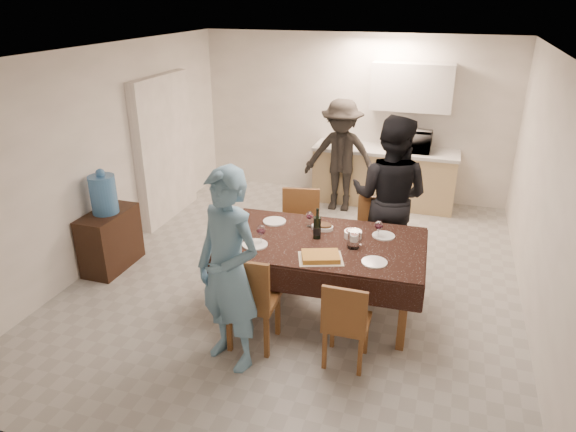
% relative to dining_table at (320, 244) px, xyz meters
% --- Properties ---
extents(floor, '(5.00, 6.00, 0.02)m').
position_rel_dining_table_xyz_m(floor, '(-0.39, 0.60, -0.78)').
color(floor, '#A4A49F').
rests_on(floor, ground).
extents(ceiling, '(5.00, 6.00, 0.02)m').
position_rel_dining_table_xyz_m(ceiling, '(-0.39, 0.60, 1.82)').
color(ceiling, white).
rests_on(ceiling, wall_back).
extents(wall_back, '(5.00, 0.02, 2.60)m').
position_rel_dining_table_xyz_m(wall_back, '(-0.39, 3.60, 0.52)').
color(wall_back, white).
rests_on(wall_back, floor).
extents(wall_front, '(5.00, 0.02, 2.60)m').
position_rel_dining_table_xyz_m(wall_front, '(-0.39, -2.40, 0.52)').
color(wall_front, white).
rests_on(wall_front, floor).
extents(wall_left, '(0.02, 6.00, 2.60)m').
position_rel_dining_table_xyz_m(wall_left, '(-2.89, 0.60, 0.52)').
color(wall_left, white).
rests_on(wall_left, floor).
extents(wall_right, '(0.02, 6.00, 2.60)m').
position_rel_dining_table_xyz_m(wall_right, '(2.11, 0.60, 0.52)').
color(wall_right, white).
rests_on(wall_right, floor).
extents(stub_partition, '(0.15, 1.40, 2.10)m').
position_rel_dining_table_xyz_m(stub_partition, '(-2.81, 1.80, 0.27)').
color(stub_partition, white).
rests_on(stub_partition, floor).
extents(kitchen_base_cabinet, '(2.20, 0.60, 0.86)m').
position_rel_dining_table_xyz_m(kitchen_base_cabinet, '(0.21, 3.28, -0.35)').
color(kitchen_base_cabinet, tan).
rests_on(kitchen_base_cabinet, floor).
extents(kitchen_worktop, '(2.24, 0.64, 0.05)m').
position_rel_dining_table_xyz_m(kitchen_worktop, '(0.21, 3.28, 0.10)').
color(kitchen_worktop, beige).
rests_on(kitchen_worktop, kitchen_base_cabinet).
extents(upper_cabinet, '(1.20, 0.34, 0.70)m').
position_rel_dining_table_xyz_m(upper_cabinet, '(0.51, 3.42, 1.07)').
color(upper_cabinet, silver).
rests_on(upper_cabinet, wall_back).
extents(dining_table, '(2.15, 1.32, 0.82)m').
position_rel_dining_table_xyz_m(dining_table, '(0.00, 0.00, 0.00)').
color(dining_table, black).
rests_on(dining_table, floor).
extents(chair_near_left, '(0.47, 0.47, 0.54)m').
position_rel_dining_table_xyz_m(chair_near_left, '(-0.45, -0.84, -0.17)').
color(chair_near_left, brown).
rests_on(chair_near_left, floor).
extents(chair_near_right, '(0.40, 0.40, 0.47)m').
position_rel_dining_table_xyz_m(chair_near_right, '(0.45, -0.83, -0.25)').
color(chair_near_right, brown).
rests_on(chair_near_right, floor).
extents(chair_far_left, '(0.53, 0.53, 0.54)m').
position_rel_dining_table_xyz_m(chair_far_left, '(-0.45, 0.66, -0.17)').
color(chair_far_left, brown).
rests_on(chair_far_left, floor).
extents(chair_far_right, '(0.48, 0.48, 0.54)m').
position_rel_dining_table_xyz_m(chair_far_right, '(0.45, 0.66, -0.17)').
color(chair_far_right, brown).
rests_on(chair_far_right, floor).
extents(console, '(0.40, 0.79, 0.73)m').
position_rel_dining_table_xyz_m(console, '(-2.67, 0.13, -0.42)').
color(console, black).
rests_on(console, floor).
extents(water_jug, '(0.31, 0.31, 0.46)m').
position_rel_dining_table_xyz_m(water_jug, '(-2.67, 0.13, 0.18)').
color(water_jug, '#4A8BCE').
rests_on(water_jug, console).
extents(wine_bottle, '(0.08, 0.08, 0.33)m').
position_rel_dining_table_xyz_m(wine_bottle, '(-0.05, 0.05, 0.20)').
color(wine_bottle, black).
rests_on(wine_bottle, dining_table).
extents(water_pitcher, '(0.12, 0.12, 0.19)m').
position_rel_dining_table_xyz_m(water_pitcher, '(0.35, -0.05, 0.13)').
color(water_pitcher, white).
rests_on(water_pitcher, dining_table).
extents(savoury_tart, '(0.50, 0.43, 0.05)m').
position_rel_dining_table_xyz_m(savoury_tart, '(0.10, -0.38, 0.06)').
color(savoury_tart, gold).
rests_on(savoury_tart, dining_table).
extents(salad_bowl, '(0.18, 0.18, 0.07)m').
position_rel_dining_table_xyz_m(salad_bowl, '(0.30, 0.18, 0.07)').
color(salad_bowl, white).
rests_on(salad_bowl, dining_table).
extents(mushroom_dish, '(0.22, 0.22, 0.04)m').
position_rel_dining_table_xyz_m(mushroom_dish, '(-0.05, 0.28, 0.06)').
color(mushroom_dish, white).
rests_on(mushroom_dish, dining_table).
extents(wine_glass_a, '(0.09, 0.09, 0.21)m').
position_rel_dining_table_xyz_m(wine_glass_a, '(-0.55, -0.25, 0.14)').
color(wine_glass_a, white).
rests_on(wine_glass_a, dining_table).
extents(wine_glass_b, '(0.09, 0.09, 0.19)m').
position_rel_dining_table_xyz_m(wine_glass_b, '(0.55, 0.25, 0.13)').
color(wine_glass_b, white).
rests_on(wine_glass_b, dining_table).
extents(wine_glass_c, '(0.08, 0.08, 0.18)m').
position_rel_dining_table_xyz_m(wine_glass_c, '(-0.20, 0.30, 0.13)').
color(wine_glass_c, white).
rests_on(wine_glass_c, dining_table).
extents(plate_near_left, '(0.26, 0.26, 0.01)m').
position_rel_dining_table_xyz_m(plate_near_left, '(-0.60, -0.30, 0.05)').
color(plate_near_left, white).
rests_on(plate_near_left, dining_table).
extents(plate_near_right, '(0.24, 0.24, 0.01)m').
position_rel_dining_table_xyz_m(plate_near_right, '(0.60, -0.30, 0.04)').
color(plate_near_right, white).
rests_on(plate_near_right, dining_table).
extents(plate_far_left, '(0.25, 0.25, 0.01)m').
position_rel_dining_table_xyz_m(plate_far_left, '(-0.60, 0.30, 0.05)').
color(plate_far_left, white).
rests_on(plate_far_left, dining_table).
extents(plate_far_right, '(0.23, 0.23, 0.01)m').
position_rel_dining_table_xyz_m(plate_far_right, '(0.60, 0.30, 0.04)').
color(plate_far_right, white).
rests_on(plate_far_right, dining_table).
extents(microwave, '(0.56, 0.38, 0.31)m').
position_rel_dining_table_xyz_m(microwave, '(0.60, 3.28, 0.28)').
color(microwave, silver).
rests_on(microwave, kitchen_worktop).
extents(person_near, '(0.80, 0.67, 1.87)m').
position_rel_dining_table_xyz_m(person_near, '(-0.55, -1.05, 0.15)').
color(person_near, '#6291B1').
rests_on(person_near, floor).
extents(person_far, '(1.05, 0.88, 1.93)m').
position_rel_dining_table_xyz_m(person_far, '(0.55, 1.05, 0.18)').
color(person_far, black).
rests_on(person_far, floor).
extents(person_kitchen, '(1.11, 0.64, 1.73)m').
position_rel_dining_table_xyz_m(person_kitchen, '(-0.41, 2.83, 0.08)').
color(person_kitchen, black).
rests_on(person_kitchen, floor).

